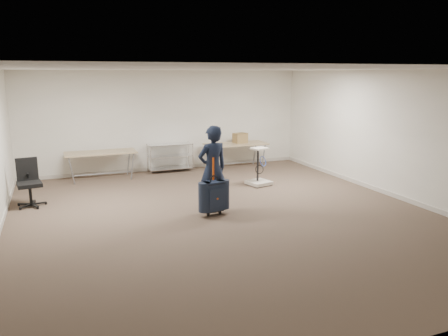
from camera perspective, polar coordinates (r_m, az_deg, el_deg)
name	(u,v)px	position (r m, az deg, el deg)	size (l,w,h in m)	color
ground	(225,216)	(8.56, 0.12, -6.25)	(9.00, 9.00, 0.00)	#413027
room_shell	(202,195)	(9.79, -2.85, -3.57)	(8.00, 9.00, 9.00)	beige
folding_table_left	(101,154)	(11.73, -15.80, 1.79)	(1.80, 0.75, 0.73)	#9C805F
folding_table_right	(236,145)	(12.66, 1.57, 3.00)	(1.80, 0.75, 0.73)	#9C805F
wire_shelf	(170,156)	(12.33, -7.06, 1.54)	(1.22, 0.47, 0.80)	silver
person	(213,169)	(8.64, -1.51, -0.12)	(0.63, 0.41, 1.73)	black
suitcase	(214,196)	(8.48, -1.32, -3.67)	(0.45, 0.31, 1.15)	black
office_chair	(30,192)	(9.96, -24.01, -2.86)	(0.61, 0.61, 1.00)	black
equipment_cart	(259,175)	(10.83, 4.59, -0.96)	(0.62, 0.62, 0.94)	beige
cardboard_box	(240,138)	(12.75, 2.12, 3.94)	(0.38, 0.28, 0.28)	#A2804B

